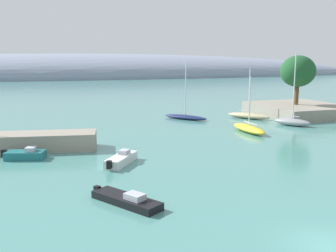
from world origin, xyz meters
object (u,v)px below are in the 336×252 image
sailboat_navy_end_of_line (185,117)px  motorboat_teal_outer (25,155)px  sailboat_yellow_mid_mooring (249,128)px  sailboat_grey_outer_mooring (292,121)px  sailboat_sand_near_shore (248,115)px  motorboat_black_alongside_breakwater (127,200)px  tree_clump_shore (298,71)px  motorboat_white_foreground (121,159)px

sailboat_navy_end_of_line → motorboat_teal_outer: sailboat_navy_end_of_line is taller
motorboat_teal_outer → sailboat_yellow_mid_mooring: bearing=27.6°
sailboat_grey_outer_mooring → sailboat_navy_end_of_line: size_ratio=1.12×
sailboat_grey_outer_mooring → sailboat_sand_near_shore: bearing=166.2°
sailboat_navy_end_of_line → motorboat_teal_outer: size_ratio=2.20×
sailboat_grey_outer_mooring → motorboat_teal_outer: 38.15m
motorboat_black_alongside_breakwater → tree_clump_shore: bearing=97.9°
motorboat_white_foreground → sailboat_grey_outer_mooring: bearing=-29.8°
tree_clump_shore → sailboat_navy_end_of_line: tree_clump_shore is taller
sailboat_yellow_mid_mooring → motorboat_teal_outer: bearing=100.8°
sailboat_yellow_mid_mooring → motorboat_black_alongside_breakwater: 29.57m
sailboat_yellow_mid_mooring → tree_clump_shore: bearing=-54.7°
sailboat_navy_end_of_line → motorboat_white_foreground: size_ratio=2.05×
sailboat_navy_end_of_line → motorboat_black_alongside_breakwater: bearing=115.9°
sailboat_grey_outer_mooring → motorboat_white_foreground: (-28.67, -12.70, -0.20)m
sailboat_grey_outer_mooring → sailboat_yellow_mid_mooring: bearing=-105.1°
tree_clump_shore → motorboat_teal_outer: (-44.60, -16.70, -7.29)m
sailboat_sand_near_shore → motorboat_white_foreground: 33.48m
sailboat_yellow_mid_mooring → motorboat_black_alongside_breakwater: (-21.51, -20.29, -0.22)m
sailboat_sand_near_shore → motorboat_teal_outer: bearing=-98.8°
sailboat_yellow_mid_mooring → motorboat_teal_outer: 28.89m
motorboat_teal_outer → tree_clump_shore: bearing=37.5°
sailboat_sand_near_shore → tree_clump_shore: bearing=59.5°
sailboat_yellow_mid_mooring → motorboat_black_alongside_breakwater: size_ratio=1.36×
motorboat_white_foreground → sailboat_yellow_mid_mooring: bearing=-26.5°
sailboat_navy_end_of_line → motorboat_teal_outer: 30.83m
motorboat_black_alongside_breakwater → motorboat_teal_outer: bearing=172.6°
tree_clump_shore → motorboat_teal_outer: 48.18m
tree_clump_shore → motorboat_teal_outer: bearing=-159.5°
motorboat_teal_outer → motorboat_black_alongside_breakwater: bearing=-48.4°
sailboat_grey_outer_mooring → motorboat_teal_outer: bearing=-109.2°
motorboat_black_alongside_breakwater → motorboat_teal_outer: (-6.88, 14.98, 0.13)m
tree_clump_shore → motorboat_teal_outer: size_ratio=1.99×
motorboat_white_foreground → motorboat_teal_outer: size_ratio=1.08×
sailboat_sand_near_shore → sailboat_navy_end_of_line: (-10.31, 2.65, -0.09)m
sailboat_sand_near_shore → sailboat_grey_outer_mooring: sailboat_grey_outer_mooring is taller
sailboat_sand_near_shore → sailboat_yellow_mid_mooring: sailboat_sand_near_shore is taller
tree_clump_shore → sailboat_sand_near_shore: (-9.84, -0.56, -7.20)m
sailboat_sand_near_shore → motorboat_teal_outer: (-34.75, -16.14, -0.09)m
tree_clump_shore → sailboat_navy_end_of_line: (-20.15, 2.09, -7.29)m
tree_clump_shore → sailboat_navy_end_of_line: size_ratio=0.90×
tree_clump_shore → motorboat_white_foreground: (-35.94, -21.53, -7.29)m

